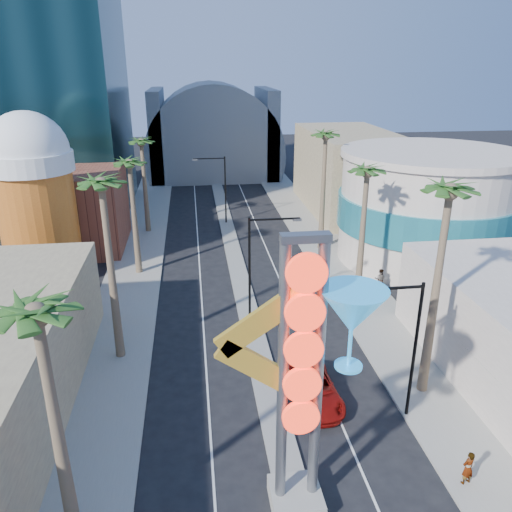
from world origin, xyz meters
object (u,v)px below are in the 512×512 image
(pedestrian_b, at_px, (380,279))
(red_pickup, at_px, (313,388))
(pedestrian_a, at_px, (468,468))
(neon_sign, at_px, (322,362))

(pedestrian_b, bearing_deg, red_pickup, 82.89)
(pedestrian_b, bearing_deg, pedestrian_a, 106.92)
(neon_sign, height_order, pedestrian_a, neon_sign)
(pedestrian_a, xyz_separation_m, pedestrian_b, (3.51, 20.45, 0.06))
(pedestrian_a, bearing_deg, neon_sign, -14.37)
(neon_sign, relative_size, red_pickup, 2.22)
(red_pickup, distance_m, pedestrian_b, 16.18)
(red_pickup, relative_size, pedestrian_a, 3.26)
(neon_sign, height_order, red_pickup, neon_sign)
(neon_sign, xyz_separation_m, pedestrian_a, (7.10, 0.10, -6.29))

